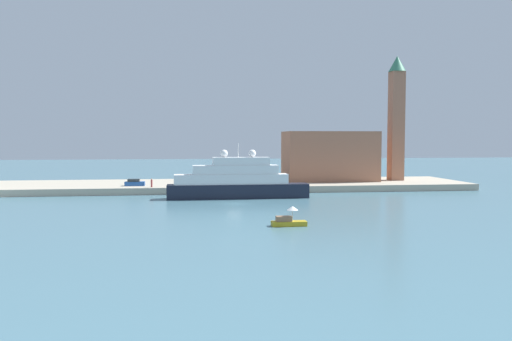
{
  "coord_description": "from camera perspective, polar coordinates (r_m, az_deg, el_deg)",
  "views": [
    {
      "loc": [
        -7.63,
        -87.57,
        11.25
      ],
      "look_at": [
        4.61,
        6.0,
        5.39
      ],
      "focal_mm": 35.82,
      "sensor_mm": 36.0,
      "label": 1
    }
  ],
  "objects": [
    {
      "name": "ground",
      "position": [
        88.62,
        -2.46,
        -3.74
      ],
      "size": [
        400.0,
        400.0,
        0.0
      ],
      "primitive_type": "plane",
      "color": "slate"
    },
    {
      "name": "large_yacht",
      "position": [
        96.68,
        -2.22,
        -1.27
      ],
      "size": [
        26.73,
        3.81,
        10.51
      ],
      "color": "black",
      "rests_on": "ground"
    },
    {
      "name": "mooring_bollard",
      "position": [
        105.64,
        -4.1,
        -1.58
      ],
      "size": [
        0.53,
        0.53,
        0.81
      ],
      "primitive_type": "cylinder",
      "color": "black",
      "rests_on": "quay_dock"
    },
    {
      "name": "parked_car",
      "position": [
        110.15,
        -13.4,
        -1.34
      ],
      "size": [
        4.12,
        1.86,
        1.45
      ],
      "color": "#1E4C99",
      "rests_on": "quay_dock"
    },
    {
      "name": "bell_tower",
      "position": [
        126.06,
        15.41,
        6.09
      ],
      "size": [
        4.03,
        4.03,
        29.37
      ],
      "color": "#9E664C",
      "rests_on": "quay_dock"
    },
    {
      "name": "harbor_building",
      "position": [
        121.27,
        8.22,
        1.6
      ],
      "size": [
        21.19,
        10.99,
        11.57
      ],
      "primitive_type": "cube",
      "color": "#9E664C",
      "rests_on": "quay_dock"
    },
    {
      "name": "person_figure",
      "position": [
        106.22,
        -11.58,
        -1.39
      ],
      "size": [
        0.36,
        0.36,
        1.78
      ],
      "color": "maroon",
      "rests_on": "quay_dock"
    },
    {
      "name": "small_motorboat",
      "position": [
        66.32,
        3.64,
        -5.53
      ],
      "size": [
        4.54,
        1.52,
        2.58
      ],
      "color": "#B7991E",
      "rests_on": "ground"
    },
    {
      "name": "quay_dock",
      "position": [
        115.91,
        -3.65,
        -1.67
      ],
      "size": [
        110.0,
        23.21,
        1.41
      ],
      "primitive_type": "cube",
      "color": "#ADA38E",
      "rests_on": "ground"
    }
  ]
}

